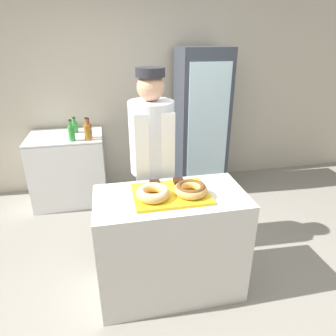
% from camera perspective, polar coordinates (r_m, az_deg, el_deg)
% --- Properties ---
extents(ground_plane, '(14.00, 14.00, 0.00)m').
position_cam_1_polar(ground_plane, '(2.77, 0.45, -21.42)').
color(ground_plane, gray).
extents(wall_back, '(8.00, 0.06, 2.70)m').
position_cam_1_polar(wall_back, '(4.10, -5.97, 15.06)').
color(wall_back, '#BCB29E').
rests_on(wall_back, ground_plane).
extents(display_counter, '(1.14, 0.58, 0.88)m').
position_cam_1_polar(display_counter, '(2.48, 0.48, -14.21)').
color(display_counter, beige).
rests_on(display_counter, ground_plane).
extents(serving_tray, '(0.55, 0.41, 0.02)m').
position_cam_1_polar(serving_tray, '(2.23, 0.52, -4.98)').
color(serving_tray, yellow).
rests_on(serving_tray, display_counter).
extents(donut_light_glaze, '(0.25, 0.25, 0.07)m').
position_cam_1_polar(donut_light_glaze, '(2.14, -2.87, -4.69)').
color(donut_light_glaze, tan).
rests_on(donut_light_glaze, serving_tray).
extents(donut_chocolate_glaze, '(0.25, 0.25, 0.07)m').
position_cam_1_polar(donut_chocolate_glaze, '(2.19, 4.36, -3.97)').
color(donut_chocolate_glaze, tan).
rests_on(donut_chocolate_glaze, serving_tray).
extents(brownie_back_left, '(0.08, 0.08, 0.03)m').
position_cam_1_polar(brownie_back_left, '(2.32, -2.49, -2.94)').
color(brownie_back_left, black).
rests_on(brownie_back_left, serving_tray).
extents(brownie_back_right, '(0.08, 0.08, 0.03)m').
position_cam_1_polar(brownie_back_right, '(2.36, 2.04, -2.52)').
color(brownie_back_right, black).
rests_on(brownie_back_right, serving_tray).
extents(baker_person, '(0.39, 0.39, 1.74)m').
position_cam_1_polar(baker_person, '(2.71, -2.99, 0.97)').
color(baker_person, '#4C4C51').
rests_on(baker_person, ground_plane).
extents(beverage_fridge, '(0.61, 0.59, 1.86)m').
position_cam_1_polar(beverage_fridge, '(3.96, 6.26, 8.51)').
color(beverage_fridge, '#333842').
rests_on(beverage_fridge, ground_plane).
extents(chest_freezer, '(0.88, 0.67, 0.87)m').
position_cam_1_polar(chest_freezer, '(3.98, -18.27, -0.01)').
color(chest_freezer, white).
rests_on(chest_freezer, ground_plane).
extents(bottle_amber, '(0.08, 0.08, 0.26)m').
position_cam_1_polar(bottle_amber, '(3.56, -15.08, 6.73)').
color(bottle_amber, '#99661E').
rests_on(bottle_amber, chest_freezer).
extents(bottle_green, '(0.07, 0.07, 0.25)m').
position_cam_1_polar(bottle_green, '(3.58, -17.90, 6.42)').
color(bottle_green, '#2D8C38').
rests_on(bottle_green, chest_freezer).
extents(bottle_green_b, '(0.08, 0.08, 0.19)m').
position_cam_1_polar(bottle_green_b, '(3.90, -17.35, 7.53)').
color(bottle_green_b, '#2D8C38').
rests_on(bottle_green_b, chest_freezer).
extents(bottle_red, '(0.06, 0.06, 0.24)m').
position_cam_1_polar(bottle_red, '(3.64, -14.82, 6.98)').
color(bottle_red, red).
rests_on(bottle_red, chest_freezer).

